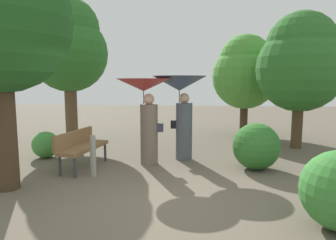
# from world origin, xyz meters

# --- Properties ---
(ground_plane) EXTENTS (40.00, 40.00, 0.00)m
(ground_plane) POSITION_xyz_m (0.00, 0.00, 0.00)
(ground_plane) COLOR brown
(person_left) EXTENTS (1.24, 1.24, 1.99)m
(person_left) POSITION_xyz_m (-0.47, 2.22, 1.46)
(person_left) COLOR #6B5B4C
(person_left) RESTS_ON ground
(person_right) EXTENTS (1.32, 1.32, 2.06)m
(person_right) POSITION_xyz_m (0.31, 2.74, 1.56)
(person_right) COLOR #474C56
(person_right) RESTS_ON ground
(park_bench) EXTENTS (0.73, 1.56, 0.83)m
(park_bench) POSITION_xyz_m (-1.87, 1.78, 0.51)
(park_bench) COLOR #38383D
(park_bench) RESTS_ON ground
(tree_near_left) EXTENTS (2.35, 2.35, 4.47)m
(tree_near_left) POSITION_xyz_m (-3.20, 4.45, 3.01)
(tree_near_left) COLOR brown
(tree_near_left) RESTS_ON ground
(tree_near_right) EXTENTS (2.46, 2.46, 3.89)m
(tree_near_right) POSITION_xyz_m (3.62, 4.38, 2.49)
(tree_near_right) COLOR #4C3823
(tree_near_right) RESTS_ON ground
(tree_mid_right) EXTENTS (2.33, 2.33, 3.60)m
(tree_mid_right) POSITION_xyz_m (2.43, 6.51, 2.29)
(tree_mid_right) COLOR #42301E
(tree_mid_right) RESTS_ON ground
(bush_path_left) EXTENTS (0.67, 0.67, 0.67)m
(bush_path_left) POSITION_xyz_m (-3.11, 2.57, 0.33)
(bush_path_left) COLOR #428C3D
(bush_path_left) RESTS_ON ground
(bush_path_right) EXTENTS (1.03, 1.03, 1.03)m
(bush_path_right) POSITION_xyz_m (2.01, 2.02, 0.51)
(bush_path_right) COLOR #2D6B28
(bush_path_right) RESTS_ON ground
(path_marker_post) EXTENTS (0.12, 0.12, 0.84)m
(path_marker_post) POSITION_xyz_m (-1.39, 1.20, 0.42)
(path_marker_post) COLOR gray
(path_marker_post) RESTS_ON ground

